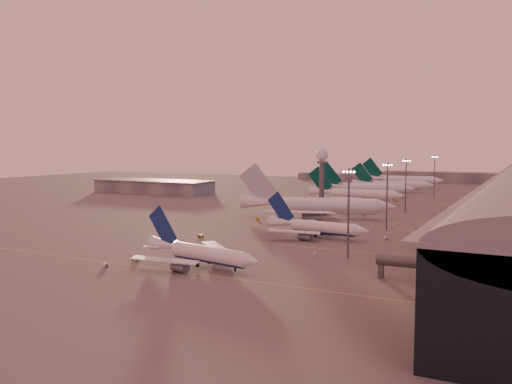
% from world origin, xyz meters
% --- Properties ---
extents(ground, '(700.00, 700.00, 0.00)m').
position_xyz_m(ground, '(0.00, 0.00, 0.00)').
color(ground, '#585556').
rests_on(ground, ground).
extents(taxiway_markings, '(180.00, 185.25, 0.02)m').
position_xyz_m(taxiway_markings, '(30.00, 56.00, 0.01)').
color(taxiway_markings, '#E0D04F').
rests_on(taxiway_markings, ground).
extents(hangar, '(82.00, 27.00, 8.50)m').
position_xyz_m(hangar, '(-120.00, 140.00, 4.32)').
color(hangar, slate).
rests_on(hangar, ground).
extents(radar_tower, '(6.40, 6.40, 31.10)m').
position_xyz_m(radar_tower, '(5.00, 120.00, 20.95)').
color(radar_tower, '#515458').
rests_on(radar_tower, ground).
extents(mast_a, '(3.60, 0.56, 25.00)m').
position_xyz_m(mast_a, '(58.00, 0.00, 13.74)').
color(mast_a, '#515458').
rests_on(mast_a, ground).
extents(mast_b, '(3.60, 0.56, 25.00)m').
position_xyz_m(mast_b, '(55.00, 55.00, 13.74)').
color(mast_b, '#515458').
rests_on(mast_b, ground).
extents(mast_c, '(3.60, 0.56, 25.00)m').
position_xyz_m(mast_c, '(50.00, 110.00, 13.74)').
color(mast_c, '#515458').
rests_on(mast_c, ground).
extents(mast_d, '(3.60, 0.56, 25.00)m').
position_xyz_m(mast_d, '(48.00, 200.00, 13.74)').
color(mast_d, '#515458').
rests_on(mast_d, ground).
extents(distant_horizon, '(165.00, 37.50, 9.00)m').
position_xyz_m(distant_horizon, '(2.62, 325.14, 3.89)').
color(distant_horizon, slate).
rests_on(distant_horizon, ground).
extents(narrowbody_near, '(38.13, 30.18, 15.00)m').
position_xyz_m(narrowbody_near, '(27.92, -28.18, 3.04)').
color(narrowbody_near, white).
rests_on(narrowbody_near, ground).
extents(narrowbody_mid, '(38.45, 30.54, 15.04)m').
position_xyz_m(narrowbody_mid, '(38.05, 27.52, 3.05)').
color(narrowbody_mid, white).
rests_on(narrowbody_mid, ground).
extents(widebody_white, '(65.49, 51.78, 23.61)m').
position_xyz_m(widebody_white, '(20.54, 73.20, 4.09)').
color(widebody_white, white).
rests_on(widebody_white, ground).
extents(greentail_a, '(53.95, 43.60, 19.60)m').
position_xyz_m(greentail_a, '(16.40, 141.94, 3.46)').
color(greentail_a, white).
rests_on(greentail_a, ground).
extents(greentail_b, '(58.05, 46.39, 21.37)m').
position_xyz_m(greentail_b, '(11.12, 179.48, 3.77)').
color(greentail_b, white).
rests_on(greentail_b, ground).
extents(greentail_c, '(52.98, 42.18, 19.78)m').
position_xyz_m(greentail_c, '(18.40, 219.45, 3.49)').
color(greentail_c, white).
rests_on(greentail_c, ground).
extents(greentail_d, '(60.27, 48.56, 21.88)m').
position_xyz_m(greentail_d, '(13.97, 267.81, 3.86)').
color(greentail_d, white).
rests_on(greentail_d, ground).
extents(gsv_truck_a, '(5.59, 2.20, 2.24)m').
position_xyz_m(gsv_truck_a, '(6.70, -40.02, 1.14)').
color(gsv_truck_a, silver).
rests_on(gsv_truck_a, ground).
extents(gsv_tug_near, '(2.36, 3.68, 1.01)m').
position_xyz_m(gsv_tug_near, '(8.32, -30.32, 0.52)').
color(gsv_tug_near, yellow).
rests_on(gsv_tug_near, ground).
extents(gsv_catering_a, '(4.76, 3.23, 3.58)m').
position_xyz_m(gsv_catering_a, '(48.83, -1.32, 1.79)').
color(gsv_catering_a, silver).
rests_on(gsv_catering_a, ground).
extents(gsv_tug_mid, '(4.06, 3.63, 1.00)m').
position_xyz_m(gsv_tug_mid, '(3.33, 8.98, 0.51)').
color(gsv_tug_mid, yellow).
rests_on(gsv_tug_mid, ground).
extents(gsv_truck_b, '(5.76, 3.57, 2.19)m').
position_xyz_m(gsv_truck_b, '(60.51, 33.81, 1.12)').
color(gsv_truck_b, silver).
rests_on(gsv_truck_b, ground).
extents(gsv_truck_c, '(6.27, 5.61, 2.52)m').
position_xyz_m(gsv_truck_c, '(0.80, 56.43, 1.28)').
color(gsv_truck_c, yellow).
rests_on(gsv_truck_c, ground).
extents(gsv_catering_b, '(4.69, 2.36, 3.78)m').
position_xyz_m(gsv_catering_b, '(55.78, 69.71, 1.89)').
color(gsv_catering_b, yellow).
rests_on(gsv_catering_b, ground).
extents(gsv_tug_far, '(3.48, 4.50, 1.13)m').
position_xyz_m(gsv_tug_far, '(25.71, 97.03, 0.58)').
color(gsv_tug_far, silver).
rests_on(gsv_tug_far, ground).
extents(gsv_tug_hangar, '(4.59, 3.59, 1.15)m').
position_xyz_m(gsv_tug_hangar, '(34.82, 158.24, 0.59)').
color(gsv_tug_hangar, yellow).
rests_on(gsv_tug_hangar, ground).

